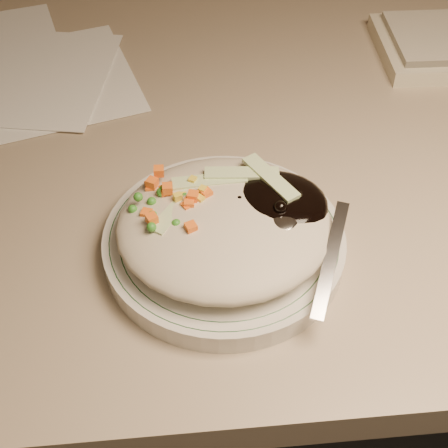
{
  "coord_description": "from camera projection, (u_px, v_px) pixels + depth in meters",
  "views": [
    {
      "loc": [
        -0.12,
        0.83,
        1.18
      ],
      "look_at": [
        -0.08,
        1.2,
        0.78
      ],
      "focal_mm": 50.0,
      "sensor_mm": 36.0,
      "label": 1
    }
  ],
  "objects": [
    {
      "name": "plate",
      "position": [
        224.0,
        243.0,
        0.57
      ],
      "size": [
        0.22,
        0.22,
        0.02
      ],
      "primitive_type": "cylinder",
      "color": "silver",
      "rests_on": "desk"
    },
    {
      "name": "plate_rim",
      "position": [
        224.0,
        236.0,
        0.57
      ],
      "size": [
        0.21,
        0.21,
        0.0
      ],
      "color": "#144723",
      "rests_on": "plate"
    },
    {
      "name": "desk",
      "position": [
        272.0,
        246.0,
        0.85
      ],
      "size": [
        1.4,
        0.7,
        0.74
      ],
      "color": "gray",
      "rests_on": "ground"
    },
    {
      "name": "meal",
      "position": [
        229.0,
        220.0,
        0.55
      ],
      "size": [
        0.21,
        0.19,
        0.05
      ],
      "color": "#B0A48E",
      "rests_on": "plate"
    }
  ]
}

